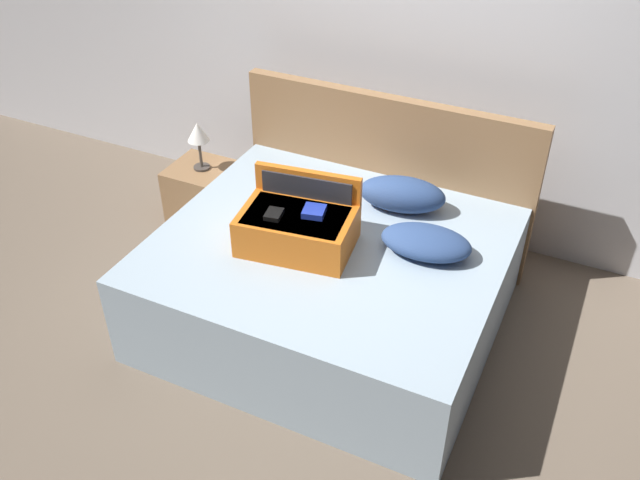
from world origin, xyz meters
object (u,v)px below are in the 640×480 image
pillow_near_headboard (426,242)px  pillow_center_head (402,194)px  table_lamp (198,135)px  hard_case_large (298,226)px  nightstand (205,196)px  bed (329,283)px

pillow_near_headboard → pillow_center_head: size_ratio=0.97×
pillow_center_head → table_lamp: size_ratio=1.49×
hard_case_large → table_lamp: bearing=140.7°
table_lamp → pillow_center_head: bearing=-2.9°
hard_case_large → nightstand: hard_case_large is taller
hard_case_large → pillow_near_headboard: size_ratio=1.33×
nightstand → table_lamp: size_ratio=1.32×
bed → pillow_near_headboard: 0.63m
bed → nightstand: size_ratio=4.18×
bed → nightstand: (-1.21, 0.56, -0.06)m
pillow_near_headboard → nightstand: (-1.70, 0.42, -0.42)m
pillow_near_headboard → table_lamp: size_ratio=1.44×
pillow_center_head → nightstand: (-1.44, 0.07, -0.45)m
pillow_center_head → nightstand: size_ratio=1.13×
table_lamp → nightstand: bearing=180.0°
bed → hard_case_large: bearing=-147.9°
hard_case_large → pillow_near_headboard: hard_case_large is taller
bed → table_lamp: (-1.21, 0.56, 0.41)m
hard_case_large → pillow_near_headboard: 0.68m
hard_case_large → table_lamp: 1.24m
bed → pillow_center_head: pillow_center_head is taller
pillow_center_head → table_lamp: bearing=177.1°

